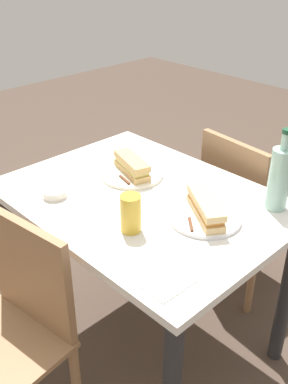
# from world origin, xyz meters

# --- Properties ---
(ground_plane) EXTENTS (8.00, 8.00, 0.00)m
(ground_plane) POSITION_xyz_m (0.00, 0.00, 0.00)
(ground_plane) COLOR #47382D
(dining_table) EXTENTS (1.08, 0.81, 0.76)m
(dining_table) POSITION_xyz_m (0.00, 0.00, 0.63)
(dining_table) COLOR silver
(dining_table) RESTS_ON ground
(chair_far) EXTENTS (0.45, 0.45, 0.85)m
(chair_far) POSITION_xyz_m (0.01, 0.60, 0.49)
(chair_far) COLOR #936B47
(chair_far) RESTS_ON ground
(chair_near) EXTENTS (0.44, 0.44, 0.85)m
(chair_near) POSITION_xyz_m (-0.07, -0.60, 0.49)
(chair_near) COLOR #936B47
(chair_near) RESTS_ON ground
(plate_near) EXTENTS (0.26, 0.26, 0.01)m
(plate_near) POSITION_xyz_m (-0.26, -0.04, 0.76)
(plate_near) COLOR white
(plate_near) RESTS_ON dining_table
(baguette_sandwich_near) EXTENTS (0.24, 0.19, 0.07)m
(baguette_sandwich_near) POSITION_xyz_m (-0.26, -0.04, 0.81)
(baguette_sandwich_near) COLOR #DBB77A
(baguette_sandwich_near) RESTS_ON plate_near
(knife_near) EXTENTS (0.14, 0.13, 0.01)m
(knife_near) POSITION_xyz_m (-0.24, 0.01, 0.78)
(knife_near) COLOR silver
(knife_near) RESTS_ON plate_near
(plate_far) EXTENTS (0.26, 0.26, 0.01)m
(plate_far) POSITION_xyz_m (0.16, -0.08, 0.76)
(plate_far) COLOR silver
(plate_far) RESTS_ON dining_table
(baguette_sandwich_far) EXTENTS (0.22, 0.13, 0.07)m
(baguette_sandwich_far) POSITION_xyz_m (0.16, -0.08, 0.81)
(baguette_sandwich_far) COLOR tan
(baguette_sandwich_far) RESTS_ON plate_far
(knife_far) EXTENTS (0.18, 0.06, 0.01)m
(knife_far) POSITION_xyz_m (0.16, -0.02, 0.78)
(knife_far) COLOR silver
(knife_far) RESTS_ON plate_far
(water_bottle) EXTENTS (0.08, 0.08, 0.31)m
(water_bottle) POSITION_xyz_m (-0.39, -0.29, 0.88)
(water_bottle) COLOR #99C6B7
(water_bottle) RESTS_ON dining_table
(beer_glass) EXTENTS (0.07, 0.07, 0.13)m
(beer_glass) POSITION_xyz_m (-0.13, 0.19, 0.82)
(beer_glass) COLOR gold
(beer_glass) RESTS_ON dining_table
(olive_bowl) EXTENTS (0.09, 0.09, 0.03)m
(olive_bowl) POSITION_xyz_m (0.24, 0.25, 0.77)
(olive_bowl) COLOR silver
(olive_bowl) RESTS_ON dining_table
(paper_napkin) EXTENTS (0.14, 0.14, 0.00)m
(paper_napkin) POSITION_xyz_m (-0.39, 0.30, 0.76)
(paper_napkin) COLOR white
(paper_napkin) RESTS_ON dining_table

